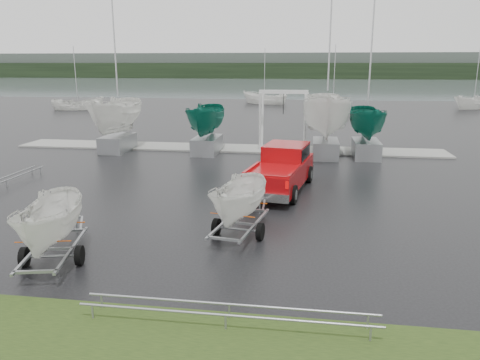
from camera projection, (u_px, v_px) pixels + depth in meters
ground_plane at (175, 201)px, 20.57m from camera, size 120.00×120.00×0.00m
lake at (287, 87)px, 116.53m from camera, size 300.00×300.00×0.00m
grass_verge at (32, 346)px, 10.01m from camera, size 40.00×40.00×0.00m
dock at (227, 148)px, 33.03m from camera, size 30.00×3.00×0.12m
treeline at (296, 71)px, 182.97m from camera, size 300.00×8.00×6.00m
far_hill at (297, 65)px, 190.16m from camera, size 300.00×6.00×10.00m
pickup_truck at (282, 167)px, 22.28m from camera, size 3.09×6.46×2.06m
trailer_hitched at (240, 168)px, 15.85m from camera, size 1.86×3.75×4.44m
trailer_parked at (47, 184)px, 13.58m from camera, size 1.95×3.77×4.55m
boat_hoist at (283, 112)px, 31.83m from camera, size 3.30×2.18×4.12m
keelboat_0 at (115, 91)px, 31.16m from camera, size 2.55×3.20×10.72m
keelboat_1 at (206, 102)px, 30.63m from camera, size 2.16×3.20×6.84m
keelboat_2 at (328, 82)px, 29.00m from camera, size 2.99×3.20×11.17m
keelboat_3 at (369, 104)px, 29.26m from camera, size 2.15×3.20×10.31m
mast_rack_0 at (1, 180)px, 22.72m from camera, size 0.56×6.50×0.06m
mast_rack_2 at (227, 310)px, 10.80m from camera, size 7.00×0.56×0.06m
moored_boat_0 at (78, 110)px, 60.85m from camera, size 3.26×3.22×11.30m
moored_boat_1 at (264, 104)px, 69.42m from camera, size 3.80×3.77×11.73m
moored_boat_2 at (333, 113)px, 56.25m from camera, size 3.01×3.02×10.84m
moored_boat_3 at (473, 109)px, 62.19m from camera, size 4.02×4.01×11.73m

